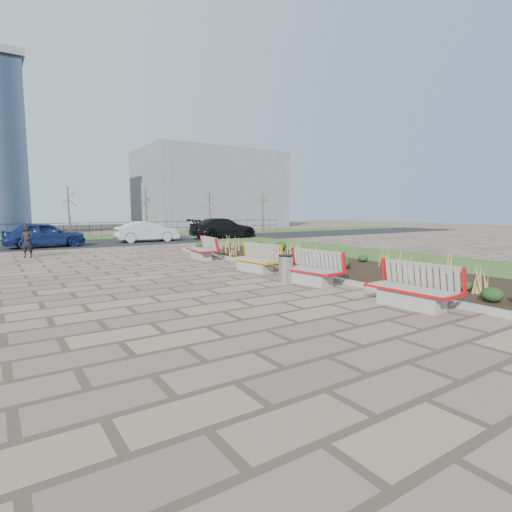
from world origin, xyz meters
TOP-DOWN VIEW (x-y plane):
  - ground at (0.00, 0.00)m, footprint 120.00×120.00m
  - planting_bed at (6.25, 5.00)m, footprint 4.50×18.00m
  - planting_curb at (3.92, 5.00)m, footprint 0.16×18.00m
  - grass_verge_near at (11.00, 5.00)m, footprint 5.00×38.00m
  - grass_verge_far at (0.00, 28.00)m, footprint 80.00×5.00m
  - road at (0.00, 22.00)m, footprint 80.00×7.00m
  - bench_a at (3.00, -1.26)m, footprint 1.01×2.15m
  - bench_b at (3.00, 2.34)m, footprint 1.16×2.20m
  - bench_c at (3.00, 5.35)m, footprint 1.15×2.20m
  - bench_d at (3.00, 9.86)m, footprint 1.16×2.20m
  - litter_bin at (2.57, 2.93)m, footprint 0.44×0.44m
  - pedestrian at (-3.64, 14.99)m, footprint 0.67×0.58m
  - car_blue at (-2.35, 20.32)m, footprint 4.64×2.15m
  - car_silver at (4.23, 21.14)m, footprint 4.45×1.73m
  - car_black at (10.54, 21.31)m, footprint 5.58×2.37m
  - tree_c at (0.00, 26.50)m, footprint 1.40×1.40m
  - tree_d at (6.00, 26.50)m, footprint 1.40×1.40m
  - tree_e at (12.00, 26.50)m, footprint 1.40×1.40m
  - tree_f at (18.00, 26.50)m, footprint 1.40×1.40m
  - lamp_east at (8.00, 26.00)m, footprint 0.24×0.60m
  - railing_fence at (0.00, 29.50)m, footprint 44.00×0.10m
  - building_grey at (20.00, 42.00)m, footprint 18.00×12.00m

SIDE VIEW (x-z plane):
  - ground at x=0.00m, z-range 0.00..0.00m
  - road at x=0.00m, z-range 0.00..0.02m
  - grass_verge_near at x=11.00m, z-range 0.00..0.04m
  - grass_verge_far at x=0.00m, z-range 0.00..0.04m
  - planting_bed at x=6.25m, z-range 0.00..0.10m
  - planting_curb at x=3.92m, z-range 0.00..0.15m
  - litter_bin at x=2.57m, z-range 0.00..0.85m
  - bench_a at x=3.00m, z-range 0.00..1.00m
  - bench_b at x=3.00m, z-range 0.00..1.00m
  - bench_c at x=3.00m, z-range 0.00..1.00m
  - bench_d at x=3.00m, z-range 0.00..1.00m
  - railing_fence at x=0.00m, z-range 0.04..1.24m
  - car_silver at x=4.23m, z-range 0.02..1.46m
  - pedestrian at x=-3.64m, z-range 0.00..1.56m
  - car_blue at x=-2.35m, z-range 0.02..1.56m
  - car_black at x=10.54m, z-range 0.02..1.62m
  - tree_c at x=0.00m, z-range 0.04..4.04m
  - tree_d at x=6.00m, z-range 0.04..4.04m
  - tree_e at x=12.00m, z-range 0.04..4.04m
  - tree_f at x=18.00m, z-range 0.04..4.04m
  - lamp_east at x=8.00m, z-range 0.04..6.04m
  - building_grey at x=20.00m, z-range 0.00..10.00m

